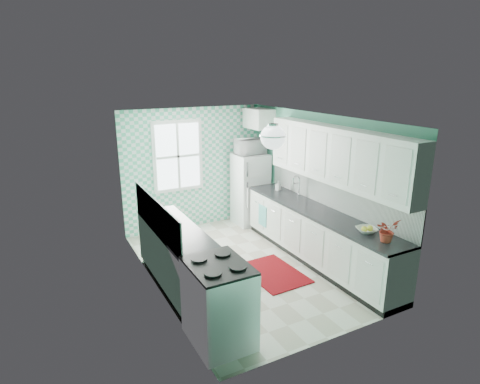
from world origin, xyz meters
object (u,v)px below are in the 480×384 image
sink (291,198)px  microwave (251,146)px  potted_plant (387,230)px  fridge (250,189)px  ceiling_light (273,137)px  fruit_bowl (367,230)px  stove (219,302)px

sink → microwave: size_ratio=0.91×
sink → potted_plant: 2.26m
fridge → sink: fridge is taller
fridge → potted_plant: (0.09, -3.64, 0.34)m
ceiling_light → fridge: bearing=66.7°
fridge → fruit_bowl: fridge is taller
fridge → microwave: (0.00, 0.00, 0.92)m
ceiling_light → stove: size_ratio=0.34×
ceiling_light → sink: 2.19m
sink → potted_plant: (-0.00, -2.25, 0.17)m
stove → potted_plant: bearing=-10.0°
ceiling_light → potted_plant: (1.20, -1.06, -1.22)m
fruit_bowl → microwave: 3.36m
fridge → ceiling_light: bearing=-111.4°
potted_plant → microwave: microwave is taller
stove → fruit_bowl: (2.40, 0.06, 0.45)m
sink → fruit_bowl: (-0.00, -1.89, 0.04)m
sink → fruit_bowl: 1.89m
microwave → potted_plant: bearing=90.3°
ceiling_light → fruit_bowl: ceiling_light is taller
stove → potted_plant: 2.48m
ceiling_light → sink: (1.20, 1.19, -1.39)m
sink → microwave: microwave is taller
stove → sink: sink is taller
potted_plant → microwave: 3.69m
fridge → potted_plant: 3.66m
fruit_bowl → potted_plant: (0.00, -0.36, 0.13)m
ceiling_light → fruit_bowl: (1.20, -0.70, -1.35)m
fridge → stove: 4.07m
ceiling_light → stove: ceiling_light is taller
fridge → stove: bearing=-122.8°
stove → fruit_bowl: stove is taller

